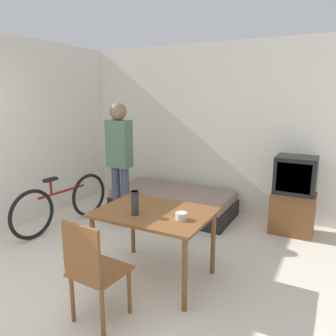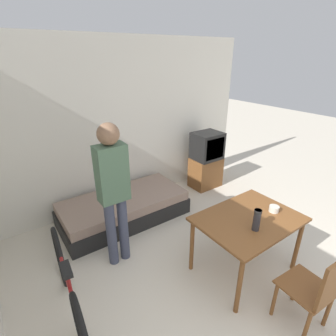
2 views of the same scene
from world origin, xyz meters
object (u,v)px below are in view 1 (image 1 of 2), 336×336
daybed (172,202)px  thermos_flask (135,202)px  tv (294,195)px  bicycle (63,203)px  wooden_chair (92,268)px  mate_bowl (181,216)px  person_standing (119,155)px  dining_table (154,219)px

daybed → thermos_flask: 2.16m
tv → bicycle: (-3.00, -1.31, -0.19)m
tv → wooden_chair: tv is taller
thermos_flask → tv: bearing=59.1°
mate_bowl → person_standing: bearing=144.0°
daybed → dining_table: (0.70, -1.79, 0.46)m
tv → dining_table: (-1.12, -1.89, 0.11)m
wooden_chair → thermos_flask: bearing=92.2°
wooden_chair → bicycle: bearing=141.1°
daybed → dining_table: size_ratio=1.69×
bicycle → daybed: bearing=45.6°
wooden_chair → person_standing: (-1.07, 1.88, 0.54)m
daybed → person_standing: size_ratio=1.09×
dining_table → bicycle: bearing=163.0°
wooden_chair → person_standing: 2.23m
thermos_flask → daybed: bearing=106.6°
bicycle → mate_bowl: (2.23, -0.66, 0.42)m
dining_table → mate_bowl: (0.34, -0.08, 0.12)m
dining_table → mate_bowl: bearing=-13.0°
person_standing → thermos_flask: person_standing is taller
wooden_chair → mate_bowl: bearing=61.2°
daybed → wooden_chair: wooden_chair is taller
tv → mate_bowl: tv is taller
tv → bicycle: size_ratio=0.64×
person_standing → mate_bowl: 1.88m
bicycle → person_standing: bearing=30.9°
daybed → bicycle: bearing=-134.4°
tv → bicycle: tv is taller
person_standing → mate_bowl: (1.50, -1.09, -0.28)m
person_standing → thermos_flask: size_ratio=7.37×
dining_table → bicycle: size_ratio=0.67×
person_standing → thermos_flask: bearing=-48.7°
person_standing → bicycle: bearing=-149.1°
dining_table → thermos_flask: thermos_flask is taller
daybed → person_standing: 1.25m
wooden_chair → mate_bowl: wooden_chair is taller
dining_table → thermos_flask: size_ratio=4.73×
tv → daybed: bearing=-176.7°
tv → person_standing: 2.50m
daybed → wooden_chair: bearing=-77.0°
wooden_chair → person_standing: bearing=119.6°
dining_table → person_standing: 1.59m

